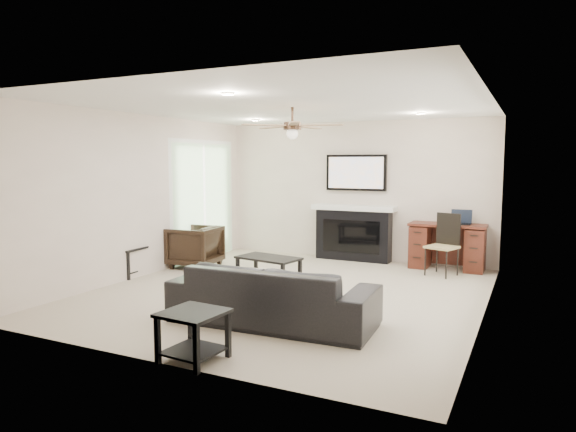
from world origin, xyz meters
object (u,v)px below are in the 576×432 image
Objects in this scene: armchair at (195,246)px; coffee_table at (269,271)px; fireplace_unit at (353,208)px; sofa at (273,294)px; desk at (447,246)px.

coffee_table is (1.70, -0.55, -0.15)m from armchair.
coffee_table is 2.47m from fireplace_unit.
coffee_table is (-0.90, 1.60, -0.13)m from sofa.
armchair is 4.22m from desk.
coffee_table is 0.74× the size of desk.
sofa is 1.84m from coffee_table.
armchair is 1.79m from coffee_table.
armchair reaches higher than sofa.
armchair is at bearing -141.79° from fireplace_unit.
desk reaches higher than armchair.
fireplace_unit reaches higher than coffee_table.
armchair is 0.40× the size of fireplace_unit.
coffee_table is at bearing 66.19° from armchair.
fireplace_unit reaches higher than sofa.
coffee_table is at bearing -134.26° from desk.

